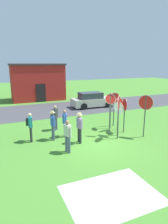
{
  "coord_description": "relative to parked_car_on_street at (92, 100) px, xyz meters",
  "views": [
    {
      "loc": [
        -4.8,
        -9.04,
        4.39
      ],
      "look_at": [
        0.11,
        2.35,
        1.3
      ],
      "focal_mm": 31.49,
      "sensor_mm": 36.0,
      "label": 1
    }
  ],
  "objects": [
    {
      "name": "building_background",
      "position": [
        -4.3,
        6.47,
        1.49
      ],
      "size": [
        6.29,
        3.74,
        4.35
      ],
      "color": "#B2231E",
      "rests_on": "ground"
    },
    {
      "name": "ground_plane",
      "position": [
        -3.83,
        -8.85,
        -0.69
      ],
      "size": [
        80.0,
        80.0,
        0.0
      ],
      "primitive_type": "plane",
      "color": "#47842D"
    },
    {
      "name": "street_asphalt",
      "position": [
        -3.83,
        0.48,
        -0.68
      ],
      "size": [
        60.0,
        6.4,
        0.01
      ],
      "primitive_type": "cube",
      "color": "#424247",
      "rests_on": "ground"
    },
    {
      "name": "person_on_left",
      "position": [
        -5.2,
        -7.0,
        0.26
      ],
      "size": [
        0.36,
        0.52,
        1.69
      ],
      "color": "#7A6B56",
      "rests_on": "ground"
    },
    {
      "name": "person_in_teal",
      "position": [
        -5.41,
        -5.57,
        0.29
      ],
      "size": [
        0.48,
        0.48,
        1.69
      ],
      "color": "#4C5670",
      "rests_on": "ground"
    },
    {
      "name": "person_near_signs",
      "position": [
        -5.75,
        -9.14,
        0.26
      ],
      "size": [
        0.32,
        0.55,
        1.69
      ],
      "color": "#4C5670",
      "rests_on": "ground"
    },
    {
      "name": "stop_sign_far_back",
      "position": [
        -1.35,
        -6.36,
        1.0
      ],
      "size": [
        0.87,
        0.13,
        2.43
      ],
      "color": "#474C4C",
      "rests_on": "ground"
    },
    {
      "name": "stop_sign_leaning_left",
      "position": [
        -2.42,
        -8.54,
        1.12
      ],
      "size": [
        0.58,
        0.64,
        2.61
      ],
      "color": "#474C4C",
      "rests_on": "ground"
    },
    {
      "name": "parked_car_on_street",
      "position": [
        0.0,
        0.0,
        0.0
      ],
      "size": [
        4.34,
        2.1,
        1.51
      ],
      "color": "#B7B2A3",
      "rests_on": "ground"
    },
    {
      "name": "stop_sign_rear_left",
      "position": [
        -0.82,
        -8.95,
        1.12
      ],
      "size": [
        0.52,
        0.76,
        2.6
      ],
      "color": "#474C4C",
      "rests_on": "ground"
    },
    {
      "name": "person_holding_notes",
      "position": [
        -4.74,
        -8.24,
        0.3
      ],
      "size": [
        0.31,
        0.57,
        1.74
      ],
      "color": "#2D2D33",
      "rests_on": "ground"
    },
    {
      "name": "stop_sign_leaning_right",
      "position": [
        -1.56,
        -7.23,
        0.84
      ],
      "size": [
        0.86,
        0.3,
        2.22
      ],
      "color": "#474C4C",
      "rests_on": "ground"
    },
    {
      "name": "concrete_path",
      "position": [
        -5.45,
        -12.88,
        -0.69
      ],
      "size": [
        3.2,
        2.4,
        0.01
      ],
      "primitive_type": "cube",
      "color": "#ADAAA3",
      "rests_on": "ground"
    },
    {
      "name": "person_with_sunhat",
      "position": [
        -7.25,
        -6.96,
        0.29
      ],
      "size": [
        0.39,
        0.57,
        1.69
      ],
      "color": "#2D2D33",
      "rests_on": "ground"
    },
    {
      "name": "stop_sign_nearest",
      "position": [
        -2.13,
        -8.1,
        0.77
      ],
      "size": [
        0.28,
        0.73,
        2.14
      ],
      "color": "#474C4C",
      "rests_on": "ground"
    },
    {
      "name": "stop_sign_low_front",
      "position": [
        -2.59,
        -7.87,
        1.04
      ],
      "size": [
        0.46,
        0.46,
        2.61
      ],
      "color": "#474C4C",
      "rests_on": "ground"
    },
    {
      "name": "stop_sign_rear_right",
      "position": [
        -1.44,
        -7.74,
        0.87
      ],
      "size": [
        0.25,
        0.81,
        2.26
      ],
      "color": "#474C4C",
      "rests_on": "ground"
    },
    {
      "name": "stop_sign_center_cluster",
      "position": [
        -1.85,
        -6.71,
        0.99
      ],
      "size": [
        0.21,
        0.7,
        2.47
      ],
      "color": "#474C4C",
      "rests_on": "ground"
    },
    {
      "name": "person_in_blue",
      "position": [
        -5.99,
        -7.2,
        0.3
      ],
      "size": [
        0.32,
        0.57,
        1.74
      ],
      "color": "#4C5670",
      "rests_on": "ground"
    }
  ]
}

